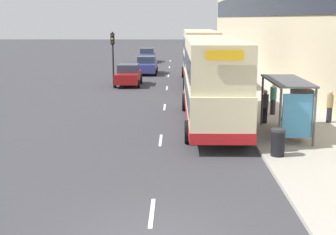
% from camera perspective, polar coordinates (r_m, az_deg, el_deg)
% --- Properties ---
extents(pavement, '(5.00, 93.00, 0.14)m').
position_cam_1_polar(pavement, '(49.41, 7.73, 5.84)').
color(pavement, '#A39E93').
rests_on(pavement, ground_plane).
extents(lane_mark_0, '(0.12, 2.00, 0.01)m').
position_cam_1_polar(lane_mark_0, '(13.23, -1.97, -11.52)').
color(lane_mark_0, silver).
rests_on(lane_mark_0, ground_plane).
extents(lane_mark_1, '(0.12, 2.00, 0.01)m').
position_cam_1_polar(lane_mark_1, '(20.68, -0.90, -2.79)').
color(lane_mark_1, silver).
rests_on(lane_mark_1, ground_plane).
extents(lane_mark_2, '(0.12, 2.00, 0.01)m').
position_cam_1_polar(lane_mark_2, '(28.35, -0.42, 1.28)').
color(lane_mark_2, silver).
rests_on(lane_mark_2, ground_plane).
extents(lane_mark_3, '(0.12, 2.00, 0.01)m').
position_cam_1_polar(lane_mark_3, '(36.11, -0.14, 3.60)').
color(lane_mark_3, silver).
rests_on(lane_mark_3, ground_plane).
extents(lane_mark_4, '(0.12, 2.00, 0.01)m').
position_cam_1_polar(lane_mark_4, '(43.91, 0.04, 5.10)').
color(lane_mark_4, silver).
rests_on(lane_mark_4, ground_plane).
extents(lane_mark_5, '(0.12, 2.00, 0.01)m').
position_cam_1_polar(lane_mark_5, '(51.73, 0.17, 6.15)').
color(lane_mark_5, silver).
rests_on(lane_mark_5, ground_plane).
extents(lane_mark_6, '(0.12, 2.00, 0.01)m').
position_cam_1_polar(lane_mark_6, '(59.56, 0.27, 6.93)').
color(lane_mark_6, silver).
rests_on(lane_mark_6, ground_plane).
extents(bus_shelter, '(1.60, 4.20, 2.48)m').
position_cam_1_polar(bus_shelter, '(21.20, 14.91, 2.34)').
color(bus_shelter, '#4C4C51').
rests_on(bus_shelter, ground_plane).
extents(double_decker_bus_near, '(2.85, 11.26, 4.30)m').
position_cam_1_polar(double_decker_bus_near, '(23.29, 5.43, 4.55)').
color(double_decker_bus_near, beige).
rests_on(double_decker_bus_near, ground_plane).
extents(double_decker_bus_ahead, '(2.85, 11.21, 4.30)m').
position_cam_1_polar(double_decker_bus_ahead, '(38.57, 3.93, 7.52)').
color(double_decker_bus_ahead, beige).
rests_on(double_decker_bus_ahead, ground_plane).
extents(car_0, '(2.03, 4.11, 1.69)m').
position_cam_1_polar(car_0, '(37.65, -4.87, 5.19)').
color(car_0, maroon).
rests_on(car_0, ground_plane).
extents(car_1, '(2.03, 4.23, 1.69)m').
position_cam_1_polar(car_1, '(57.91, -2.57, 7.60)').
color(car_1, navy).
rests_on(car_1, ground_plane).
extents(car_2, '(2.08, 4.45, 1.71)m').
position_cam_1_polar(car_2, '(45.40, -2.64, 6.39)').
color(car_2, navy).
rests_on(car_2, ground_plane).
extents(pedestrian_at_shelter, '(0.32, 0.32, 1.62)m').
position_cam_1_polar(pedestrian_at_shelter, '(24.79, 19.12, 1.31)').
color(pedestrian_at_shelter, '#23232D').
rests_on(pedestrian_at_shelter, ground_plane).
extents(pedestrian_1, '(0.34, 0.34, 1.73)m').
position_cam_1_polar(pedestrian_1, '(26.05, 12.70, 2.30)').
color(pedestrian_1, '#23232D').
rests_on(pedestrian_1, ground_plane).
extents(pedestrian_2, '(0.33, 0.33, 1.67)m').
position_cam_1_polar(pedestrian_2, '(23.76, 11.74, 1.35)').
color(pedestrian_2, '#23232D').
rests_on(pedestrian_2, ground_plane).
extents(litter_bin, '(0.55, 0.55, 1.05)m').
position_cam_1_polar(litter_bin, '(18.26, 13.26, -2.97)').
color(litter_bin, black).
rests_on(litter_bin, ground_plane).
extents(traffic_light_far_kerb, '(0.30, 0.32, 4.21)m').
position_cam_1_polar(traffic_light_far_kerb, '(38.28, -6.75, 8.29)').
color(traffic_light_far_kerb, black).
rests_on(traffic_light_far_kerb, ground_plane).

